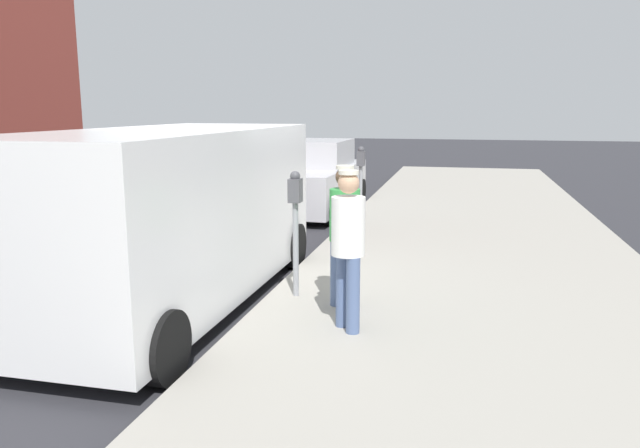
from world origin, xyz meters
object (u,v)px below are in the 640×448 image
parking_meter_near (295,212)px  parked_van (170,213)px  pedestrian_in_white (348,240)px  pedestrian_in_green (345,228)px  parked_sedan_ahead (311,179)px  parking_meter_far (361,172)px

parking_meter_near → parked_van: parked_van is taller
parking_meter_near → pedestrian_in_white: 1.29m
pedestrian_in_white → parked_van: (-2.32, 0.73, 0.07)m
parking_meter_near → pedestrian_in_green: bearing=-24.1°
parked_sedan_ahead → pedestrian_in_green: bearing=-73.1°
pedestrian_in_white → parked_sedan_ahead: (-2.36, 7.90, -0.34)m
parking_meter_far → parked_sedan_ahead: bearing=124.9°
pedestrian_in_white → parked_sedan_ahead: size_ratio=0.37×
parking_meter_near → pedestrian_in_white: pedestrian_in_white is taller
pedestrian_in_green → parked_van: size_ratio=0.31×
pedestrian_in_green → parked_van: parked_van is taller
parked_van → pedestrian_in_green: bearing=-0.9°
parking_meter_near → pedestrian_in_green: size_ratio=0.93×
parking_meter_far → parked_sedan_ahead: 2.73m
parking_meter_far → parked_van: size_ratio=0.29×
parked_van → parked_sedan_ahead: bearing=90.3°
parking_meter_near → parked_sedan_ahead: parking_meter_near is taller
parking_meter_far → pedestrian_in_white: 5.76m
pedestrian_in_green → parked_sedan_ahead: bearing=106.9°
pedestrian_in_green → parking_meter_far: bearing=97.4°
parking_meter_far → parking_meter_near: bearing=-90.0°
parking_meter_far → pedestrian_in_white: bearing=-81.8°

